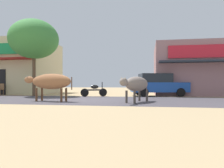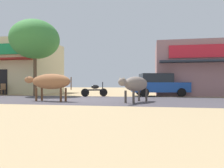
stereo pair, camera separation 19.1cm
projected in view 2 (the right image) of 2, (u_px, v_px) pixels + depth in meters
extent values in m
plane|color=tan|center=(85.00, 100.00, 12.02)|extent=(80.00, 80.00, 0.00)
cube|color=#454046|center=(85.00, 100.00, 12.02)|extent=(72.00, 6.28, 0.00)
cube|color=beige|center=(10.00, 68.00, 20.73)|extent=(8.82, 5.69, 4.85)
cube|color=black|center=(1.00, 82.00, 17.68)|extent=(1.10, 0.06, 2.10)
cube|color=gray|center=(208.00, 70.00, 17.40)|extent=(8.43, 5.69, 4.08)
cube|color=red|center=(219.00, 51.00, 14.55)|extent=(6.74, 0.10, 0.90)
cube|color=#262D38|center=(221.00, 61.00, 14.16)|extent=(8.09, 0.90, 0.12)
cylinder|color=brown|center=(35.00, 75.00, 15.87)|extent=(0.25, 0.25, 3.05)
ellipsoid|color=#3C843A|center=(35.00, 39.00, 15.87)|extent=(3.63, 3.63, 2.90)
cube|color=#194499|center=(160.00, 87.00, 15.48)|extent=(4.29, 2.63, 0.70)
cube|color=#1E2328|center=(156.00, 78.00, 15.46)|extent=(2.51, 2.07, 0.64)
cylinder|color=black|center=(173.00, 92.00, 16.42)|extent=(0.63, 0.32, 0.60)
cylinder|color=black|center=(182.00, 92.00, 14.68)|extent=(0.63, 0.32, 0.60)
cylinder|color=black|center=(140.00, 92.00, 16.28)|extent=(0.63, 0.32, 0.60)
cylinder|color=black|center=(145.00, 93.00, 14.54)|extent=(0.63, 0.32, 0.60)
cylinder|color=black|center=(104.00, 92.00, 15.18)|extent=(0.54, 0.33, 0.57)
cylinder|color=black|center=(85.00, 93.00, 14.81)|extent=(0.54, 0.33, 0.57)
cylinder|color=black|center=(94.00, 90.00, 14.99)|extent=(1.23, 0.69, 0.10)
ellipsoid|color=black|center=(95.00, 87.00, 15.00)|extent=(0.61, 0.47, 0.28)
cylinder|color=black|center=(103.00, 86.00, 15.16)|extent=(0.06, 0.06, 0.60)
ellipsoid|color=#9E653E|center=(51.00, 81.00, 10.84)|extent=(2.32, 0.98, 0.79)
ellipsoid|color=#9E653E|center=(29.00, 80.00, 11.30)|extent=(0.60, 0.36, 0.36)
cone|color=beige|center=(27.00, 76.00, 11.22)|extent=(0.06, 0.06, 0.12)
cone|color=beige|center=(30.00, 76.00, 11.41)|extent=(0.06, 0.06, 0.12)
cylinder|color=brown|center=(36.00, 95.00, 10.87)|extent=(0.11, 0.11, 0.69)
cylinder|color=brown|center=(42.00, 94.00, 11.29)|extent=(0.11, 0.11, 0.69)
cylinder|color=brown|center=(61.00, 95.00, 10.39)|extent=(0.11, 0.11, 0.69)
cylinder|color=brown|center=(66.00, 95.00, 10.81)|extent=(0.11, 0.11, 0.69)
cylinder|color=brown|center=(71.00, 83.00, 10.45)|extent=(0.05, 0.05, 0.63)
ellipsoid|color=gray|center=(136.00, 84.00, 10.32)|extent=(1.40, 2.16, 0.72)
ellipsoid|color=gray|center=(122.00, 82.00, 9.25)|extent=(0.48, 0.63, 0.36)
cone|color=beige|center=(124.00, 78.00, 9.15)|extent=(0.06, 0.06, 0.12)
cone|color=beige|center=(120.00, 78.00, 9.27)|extent=(0.06, 0.06, 0.12)
cylinder|color=#4C433D|center=(134.00, 97.00, 9.64)|extent=(0.11, 0.11, 0.59)
cylinder|color=#4C433D|center=(126.00, 97.00, 9.88)|extent=(0.11, 0.11, 0.59)
cylinder|color=#4C433D|center=(146.00, 96.00, 10.77)|extent=(0.11, 0.11, 0.59)
cylinder|color=#4C433D|center=(139.00, 95.00, 11.01)|extent=(0.11, 0.11, 0.59)
cylinder|color=#4C433D|center=(146.00, 86.00, 11.23)|extent=(0.05, 0.05, 0.57)
cylinder|color=#3F3F47|center=(200.00, 91.00, 15.38)|extent=(0.14, 0.14, 0.77)
cylinder|color=#3F3F47|center=(201.00, 91.00, 15.20)|extent=(0.14, 0.14, 0.77)
cube|color=#265999|center=(200.00, 82.00, 15.29)|extent=(0.43, 0.30, 0.55)
sphere|color=tan|center=(200.00, 77.00, 15.29)|extent=(0.21, 0.21, 0.21)
cylinder|color=#265999|center=(200.00, 81.00, 15.54)|extent=(0.09, 0.09, 0.49)
cylinder|color=#265999|center=(201.00, 81.00, 15.03)|extent=(0.09, 0.09, 0.49)
cube|color=brown|center=(1.00, 89.00, 16.89)|extent=(0.44, 0.44, 0.05)
cube|color=brown|center=(3.00, 86.00, 17.09)|extent=(0.44, 0.04, 0.44)
cylinder|color=brown|center=(2.00, 93.00, 16.69)|extent=(0.04, 0.04, 0.43)
cylinder|color=brown|center=(5.00, 92.00, 17.03)|extent=(0.04, 0.04, 0.43)
cylinder|color=brown|center=(1.00, 92.00, 17.10)|extent=(0.04, 0.04, 0.43)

